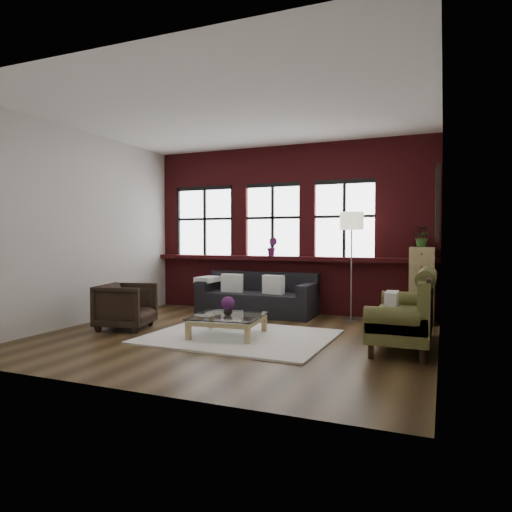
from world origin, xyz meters
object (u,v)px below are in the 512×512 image
at_px(dark_sofa, 257,294).
at_px(drawer_chest, 422,285).
at_px(vintage_settee, 402,308).
at_px(coffee_table, 228,326).
at_px(vase, 228,311).
at_px(armchair, 126,306).
at_px(floor_lamp, 351,262).

height_order(dark_sofa, drawer_chest, drawer_chest).
height_order(vintage_settee, coffee_table, vintage_settee).
distance_m(dark_sofa, vase, 1.99).
height_order(armchair, floor_lamp, floor_lamp).
height_order(vintage_settee, drawer_chest, drawer_chest).
relative_size(vintage_settee, vase, 13.96).
distance_m(vintage_settee, armchair, 4.14).
relative_size(coffee_table, vase, 7.20).
bearing_deg(floor_lamp, armchair, -146.08).
relative_size(dark_sofa, coffee_table, 2.24).
distance_m(drawer_chest, floor_lamp, 1.22).
bearing_deg(armchair, vase, -100.90).
xyz_separation_m(coffee_table, vase, (0.00, 0.00, 0.23)).
height_order(coffee_table, floor_lamp, floor_lamp).
relative_size(vintage_settee, drawer_chest, 1.47).
distance_m(armchair, coffee_table, 1.76).
bearing_deg(floor_lamp, dark_sofa, -177.68).
bearing_deg(vase, floor_lamp, 55.70).
distance_m(vase, drawer_chest, 3.37).
xyz_separation_m(dark_sofa, drawer_chest, (2.88, 0.25, 0.25)).
bearing_deg(floor_lamp, coffee_table, -124.30).
xyz_separation_m(vase, floor_lamp, (1.38, 2.03, 0.63)).
xyz_separation_m(vintage_settee, drawer_chest, (0.16, 1.81, 0.14)).
xyz_separation_m(vintage_settee, armchair, (-4.11, -0.47, -0.14)).
height_order(dark_sofa, armchair, dark_sofa).
distance_m(dark_sofa, floor_lamp, 1.84).
height_order(dark_sofa, vintage_settee, vintage_settee).
relative_size(dark_sofa, vase, 16.12).
bearing_deg(drawer_chest, dark_sofa, -174.98).
height_order(armchair, vase, armchair).
height_order(coffee_table, drawer_chest, drawer_chest).
distance_m(vase, floor_lamp, 2.54).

